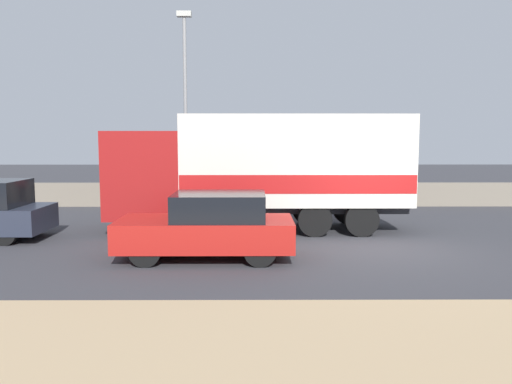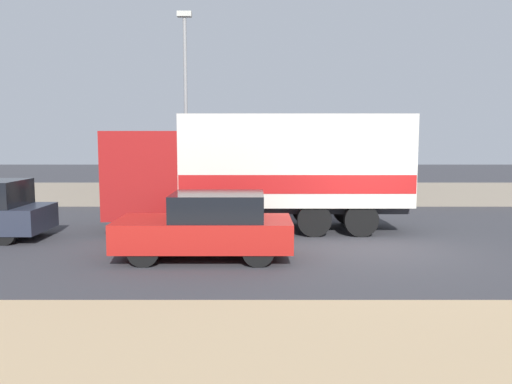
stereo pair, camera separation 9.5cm
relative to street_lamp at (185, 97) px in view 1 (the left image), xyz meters
The scene contains 6 objects.
ground_plane 10.30m from the street_lamp, 50.61° to the right, with size 80.00×80.00×0.00m, color #38383D.
stone_wall_backdrop 7.11m from the street_lamp, ahead, with size 60.00×0.35×0.97m.
street_lamp is the anchor object (origin of this frame).
box_truck 6.15m from the street_lamp, 57.42° to the right, with size 8.94×2.50×3.49m.
car_hatchback 9.30m from the street_lamp, 78.86° to the right, with size 4.06×1.81×1.54m.
pedestrian 3.69m from the street_lamp, 152.89° to the right, with size 0.39×0.39×1.80m.
Camera 1 is at (-3.24, -12.69, 2.82)m, focal length 35.00 mm.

